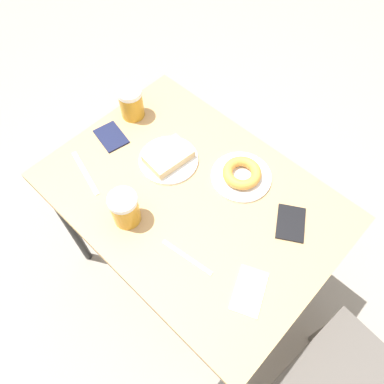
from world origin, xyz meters
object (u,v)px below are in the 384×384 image
(plate_with_donut, at_px, (242,174))
(napkin_folded, at_px, (249,291))
(knife, at_px, (85,173))
(beer_mug_center, at_px, (131,103))
(fork, at_px, (187,257))
(plate_with_cake, at_px, (168,158))
(passport_far_edge, at_px, (111,137))
(beer_mug_left, at_px, (125,209))
(passport_near_edge, at_px, (291,223))

(plate_with_donut, bearing_deg, napkin_folded, 43.04)
(napkin_folded, bearing_deg, knife, -84.11)
(beer_mug_center, relative_size, fork, 0.67)
(fork, distance_m, knife, 0.47)
(plate_with_cake, xyz_separation_m, passport_far_edge, (0.07, -0.23, -0.01))
(napkin_folded, distance_m, fork, 0.21)
(plate_with_donut, bearing_deg, passport_far_edge, -67.39)
(plate_with_cake, relative_size, plate_with_donut, 1.01)
(plate_with_donut, distance_m, passport_far_edge, 0.50)
(beer_mug_center, bearing_deg, plate_with_donut, 97.06)
(plate_with_donut, distance_m, beer_mug_center, 0.50)
(beer_mug_left, bearing_deg, fork, 98.33)
(plate_with_donut, bearing_deg, knife, -48.34)
(beer_mug_left, bearing_deg, plate_with_donut, 156.26)
(passport_near_edge, bearing_deg, plate_with_donut, -96.93)
(plate_with_cake, relative_size, beer_mug_center, 1.71)
(knife, bearing_deg, plate_with_donut, 131.66)
(beer_mug_left, bearing_deg, beer_mug_center, -134.04)
(plate_with_cake, relative_size, beer_mug_left, 1.71)
(plate_with_cake, relative_size, passport_near_edge, 1.37)
(plate_with_donut, xyz_separation_m, fork, (0.34, 0.07, -0.02))
(knife, bearing_deg, beer_mug_left, 86.55)
(beer_mug_center, relative_size, knife, 0.60)
(passport_near_edge, bearing_deg, passport_far_edge, -76.58)
(fork, distance_m, passport_far_edge, 0.55)
(beer_mug_center, bearing_deg, beer_mug_left, 45.96)
(passport_near_edge, bearing_deg, beer_mug_center, -87.39)
(napkin_folded, relative_size, passport_near_edge, 1.05)
(passport_far_edge, bearing_deg, knife, 19.54)
(napkin_folded, relative_size, fork, 0.88)
(plate_with_donut, relative_size, fork, 1.14)
(beer_mug_left, bearing_deg, knife, -93.45)
(beer_mug_left, xyz_separation_m, passport_far_edge, (-0.18, -0.30, -0.06))
(beer_mug_left, height_order, passport_near_edge, beer_mug_left)
(beer_mug_center, distance_m, passport_far_edge, 0.15)
(fork, relative_size, passport_near_edge, 1.19)
(beer_mug_center, bearing_deg, passport_near_edge, 92.61)
(plate_with_donut, bearing_deg, fork, 11.36)
(fork, bearing_deg, beer_mug_left, -81.67)
(fork, bearing_deg, plate_with_cake, -125.96)
(passport_far_edge, bearing_deg, beer_mug_center, -169.18)
(knife, height_order, passport_far_edge, passport_far_edge)
(passport_near_edge, bearing_deg, plate_with_cake, -78.44)
(plate_with_donut, xyz_separation_m, passport_far_edge, (0.19, -0.47, -0.02))
(beer_mug_left, distance_m, passport_far_edge, 0.36)
(passport_near_edge, height_order, passport_far_edge, same)
(napkin_folded, bearing_deg, plate_with_donut, -136.96)
(plate_with_donut, bearing_deg, passport_near_edge, 83.07)
(passport_far_edge, bearing_deg, fork, 74.55)
(passport_near_edge, xyz_separation_m, passport_far_edge, (0.17, -0.69, 0.00))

